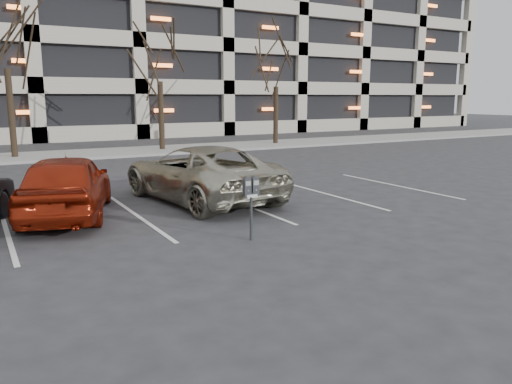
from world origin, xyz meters
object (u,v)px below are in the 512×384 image
object	(u,v)px
tree_b	(2,11)
suv_silver	(200,173)
tree_c	(158,37)
tree_d	(276,50)
car_red	(66,185)
parking_meter	(251,192)

from	to	relation	value
tree_b	suv_silver	world-z (taller)	tree_b
tree_c	suv_silver	xyz separation A→B (m)	(-3.35, -12.72, -5.00)
tree_b	tree_d	bearing A→B (deg)	0.00
tree_d	car_red	distance (m)	19.49
parking_meter	tree_d	bearing A→B (deg)	61.27
parking_meter	tree_c	bearing A→B (deg)	81.06
tree_c	parking_meter	size ratio (longest dim) A/B	6.36
tree_b	parking_meter	bearing A→B (deg)	-80.00
tree_d	suv_silver	size ratio (longest dim) A/B	1.33
tree_b	tree_c	xyz separation A→B (m)	(7.00, 0.00, -0.72)
tree_c	suv_silver	size ratio (longest dim) A/B	1.40
suv_silver	tree_c	bearing A→B (deg)	-111.99
tree_c	tree_d	size ratio (longest dim) A/B	1.06
tree_b	suv_silver	xyz separation A→B (m)	(3.65, -12.72, -5.71)
suv_silver	parking_meter	bearing A→B (deg)	73.20
parking_meter	car_red	world-z (taller)	car_red
parking_meter	car_red	distance (m)	4.79
tree_d	suv_silver	xyz separation A→B (m)	(-10.35, -12.72, -4.68)
tree_d	tree_b	bearing A→B (deg)	180.00
car_red	parking_meter	bearing A→B (deg)	143.00
tree_b	tree_c	size ratio (longest dim) A/B	1.12
tree_c	tree_b	bearing A→B (deg)	180.00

